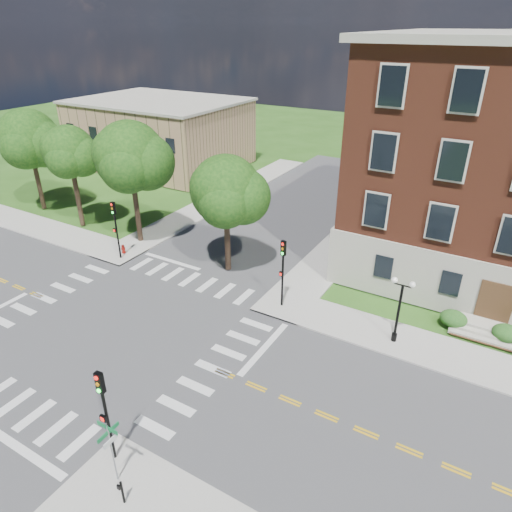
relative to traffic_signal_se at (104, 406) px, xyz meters
The scene contains 19 objects.
ground 10.31m from the traffic_signal_se, 134.44° to the left, with size 160.00×160.00×0.00m, color #285217.
road_ew 10.31m from the traffic_signal_se, 134.44° to the left, with size 90.00×12.00×0.01m, color #3D3D3F.
road_ns 10.31m from the traffic_signal_se, 134.44° to the left, with size 12.00×90.00×0.01m, color #3D3D3F.
sidewalk_ne 24.14m from the traffic_signal_se, 69.18° to the left, with size 34.00×34.00×0.12m.
sidewalk_nw 31.70m from the traffic_signal_se, 134.83° to the left, with size 34.00×34.00×0.12m.
crosswalk_east 7.70m from the traffic_signal_se, 87.27° to the left, with size 2.20×10.20×0.02m, color silver, non-canonical shape.
stop_bar_east 10.67m from the traffic_signal_se, 79.06° to the left, with size 0.40×5.50×0.00m, color silver.
secondary_building 46.94m from the traffic_signal_se, 127.96° to the left, with size 20.40×15.40×8.30m.
tree_a 34.09m from the traffic_signal_se, 147.69° to the left, with size 5.68×5.68×9.95m.
tree_b 27.94m from the traffic_signal_se, 141.78° to the left, with size 4.50×4.50×9.26m.
tree_c 23.17m from the traffic_signal_se, 130.22° to the left, with size 5.73×5.73×10.30m.
tree_d 17.98m from the traffic_signal_se, 107.00° to the left, with size 5.11×5.11×8.95m.
traffic_signal_se is the anchor object (origin of this frame).
traffic_signal_ne 14.48m from the traffic_signal_se, 86.97° to the left, with size 0.37×0.44×4.80m.
traffic_signal_nw 19.64m from the traffic_signal_se, 134.42° to the left, with size 0.34×0.38×4.80m.
twin_lamp_west 16.73m from the traffic_signal_se, 59.99° to the left, with size 1.36×0.36×4.23m.
street_sign_pole 1.47m from the traffic_signal_se, 37.98° to the right, with size 1.10×1.10×3.10m.
push_button_post 3.35m from the traffic_signal_se, 35.53° to the right, with size 0.14×0.21×1.20m.
fire_hydrant 20.67m from the traffic_signal_se, 133.75° to the left, with size 0.35×0.35×0.75m.
Camera 1 is at (19.21, -15.76, 17.23)m, focal length 32.00 mm.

